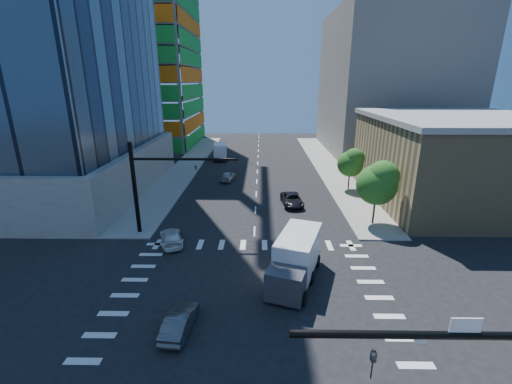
{
  "coord_description": "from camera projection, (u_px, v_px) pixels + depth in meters",
  "views": [
    {
      "loc": [
        0.66,
        -19.65,
        14.53
      ],
      "look_at": [
        0.22,
        8.0,
        5.5
      ],
      "focal_mm": 24.0,
      "sensor_mm": 36.0,
      "label": 1
    }
  ],
  "objects": [
    {
      "name": "commercial_building",
      "position": [
        459.0,
        159.0,
        42.09
      ],
      "size": [
        20.5,
        22.5,
        10.6
      ],
      "color": "#958256",
      "rests_on": "ground"
    },
    {
      "name": "sidewalk_ne",
      "position": [
        328.0,
        166.0,
        61.01
      ],
      "size": [
        5.0,
        60.0,
        0.15
      ],
      "primitive_type": "cube",
      "color": "gray",
      "rests_on": "ground"
    },
    {
      "name": "road_markings",
      "position": [
        251.0,
        305.0,
        23.2
      ],
      "size": [
        20.0,
        20.0,
        0.01
      ],
      "primitive_type": "cube",
      "color": "silver",
      "rests_on": "ground"
    },
    {
      "name": "car_nb_far",
      "position": [
        292.0,
        200.0,
        41.76
      ],
      "size": [
        2.78,
        5.21,
        1.39
      ],
      "primitive_type": "imported",
      "rotation": [
        0.0,
        0.0,
        0.1
      ],
      "color": "black",
      "rests_on": "ground"
    },
    {
      "name": "car_sb_mid",
      "position": [
        228.0,
        176.0,
        51.94
      ],
      "size": [
        2.24,
        4.25,
        1.38
      ],
      "primitive_type": "imported",
      "rotation": [
        0.0,
        0.0,
        2.98
      ],
      "color": "#9D9FA4",
      "rests_on": "ground"
    },
    {
      "name": "sidewalk_nw",
      "position": [
        188.0,
        165.0,
        61.38
      ],
      "size": [
        5.0,
        60.0,
        0.15
      ],
      "primitive_type": "cube",
      "color": "gray",
      "rests_on": "ground"
    },
    {
      "name": "box_truck_near",
      "position": [
        295.0,
        264.0,
        25.45
      ],
      "size": [
        4.85,
        7.26,
        3.52
      ],
      "rotation": [
        0.0,
        0.0,
        -0.33
      ],
      "color": "black",
      "rests_on": "ground"
    },
    {
      "name": "ground",
      "position": [
        251.0,
        305.0,
        23.2
      ],
      "size": [
        160.0,
        160.0,
        0.0
      ],
      "primitive_type": "plane",
      "color": "black",
      "rests_on": "ground"
    },
    {
      "name": "car_sb_cross",
      "position": [
        180.0,
        321.0,
        20.7
      ],
      "size": [
        1.78,
        4.08,
        1.3
      ],
      "primitive_type": "imported",
      "rotation": [
        0.0,
        0.0,
        3.04
      ],
      "color": "#494A4E",
      "rests_on": "ground"
    },
    {
      "name": "box_truck_far",
      "position": [
        220.0,
        152.0,
        66.08
      ],
      "size": [
        3.1,
        6.2,
        3.14
      ],
      "rotation": [
        0.0,
        0.0,
        3.24
      ],
      "color": "black",
      "rests_on": "ground"
    },
    {
      "name": "bg_building_ne",
      "position": [
        389.0,
        83.0,
        70.73
      ],
      "size": [
        24.0,
        30.0,
        28.0
      ],
      "primitive_type": "cube",
      "color": "slate",
      "rests_on": "ground"
    },
    {
      "name": "tree_south",
      "position": [
        379.0,
        182.0,
        34.77
      ],
      "size": [
        4.16,
        4.16,
        6.82
      ],
      "color": "#382316",
      "rests_on": "sidewalk_ne"
    },
    {
      "name": "signal_mast_nw",
      "position": [
        150.0,
        180.0,
        32.58
      ],
      "size": [
        10.2,
        0.4,
        9.0
      ],
      "color": "black",
      "rests_on": "sidewalk_nw"
    },
    {
      "name": "tree_north",
      "position": [
        352.0,
        162.0,
        46.39
      ],
      "size": [
        3.54,
        3.52,
        5.78
      ],
      "color": "#382316",
      "rests_on": "sidewalk_ne"
    },
    {
      "name": "car_sb_near",
      "position": [
        171.0,
        237.0,
        31.84
      ],
      "size": [
        3.21,
        4.82,
        1.3
      ],
      "primitive_type": "imported",
      "rotation": [
        0.0,
        0.0,
        3.48
      ],
      "color": "white",
      "rests_on": "ground"
    },
    {
      "name": "construction_building",
      "position": [
        134.0,
        32.0,
        74.84
      ],
      "size": [
        25.16,
        34.5,
        70.6
      ],
      "color": "gray",
      "rests_on": "ground"
    }
  ]
}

